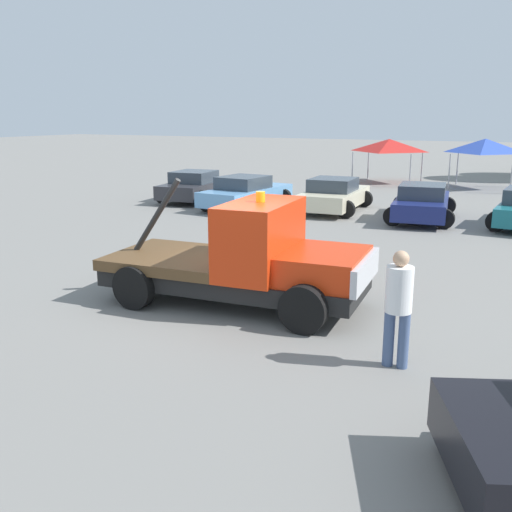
{
  "coord_description": "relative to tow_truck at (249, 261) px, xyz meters",
  "views": [
    {
      "loc": [
        5.39,
        -9.75,
        3.75
      ],
      "look_at": [
        0.5,
        0.0,
        1.05
      ],
      "focal_mm": 40.0,
      "sensor_mm": 36.0,
      "label": 1
    }
  ],
  "objects": [
    {
      "name": "parked_car_charcoal",
      "position": [
        -8.84,
        11.91,
        -0.27
      ],
      "size": [
        2.74,
        4.54,
        1.34
      ],
      "rotation": [
        0.0,
        0.0,
        1.67
      ],
      "color": "#2D2D33",
      "rests_on": "ground"
    },
    {
      "name": "person_near_truck",
      "position": [
        3.34,
        -1.58,
        0.14
      ],
      "size": [
        0.41,
        0.41,
        1.83
      ],
      "rotation": [
        0.0,
        0.0,
        1.61
      ],
      "color": "#475B84",
      "rests_on": "ground"
    },
    {
      "name": "canopy_tent_blue",
      "position": [
        2.24,
        22.2,
        1.3
      ],
      "size": [
        2.99,
        2.99,
        2.58
      ],
      "color": "#9E9EA3",
      "rests_on": "ground"
    },
    {
      "name": "canopy_tent_red",
      "position": [
        -2.82,
        22.58,
        1.19
      ],
      "size": [
        3.24,
        3.24,
        2.46
      ],
      "color": "#9E9EA3",
      "rests_on": "ground"
    },
    {
      "name": "tow_truck",
      "position": [
        0.0,
        0.0,
        0.0
      ],
      "size": [
        5.49,
        2.65,
        2.51
      ],
      "rotation": [
        0.0,
        0.0,
        0.08
      ],
      "color": "black",
      "rests_on": "ground"
    },
    {
      "name": "parked_car_skyblue",
      "position": [
        -5.81,
        10.96,
        -0.27
      ],
      "size": [
        2.73,
        4.72,
        1.34
      ],
      "rotation": [
        0.0,
        0.0,
        1.48
      ],
      "color": "#669ED1",
      "rests_on": "ground"
    },
    {
      "name": "ground_plane",
      "position": [
        -0.32,
        -0.03,
        -0.92
      ],
      "size": [
        160.0,
        160.0,
        0.0
      ],
      "primitive_type": "plane",
      "color": "gray"
    },
    {
      "name": "parked_car_navy",
      "position": [
        1.22,
        11.42,
        -0.27
      ],
      "size": [
        2.74,
        4.68,
        1.34
      ],
      "rotation": [
        0.0,
        0.0,
        1.7
      ],
      "color": "navy",
      "rests_on": "ground"
    },
    {
      "name": "parked_car_cream",
      "position": [
        -2.32,
        11.88,
        -0.27
      ],
      "size": [
        2.61,
        4.47,
        1.34
      ],
      "rotation": [
        0.0,
        0.0,
        1.62
      ],
      "color": "beige",
      "rests_on": "ground"
    }
  ]
}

